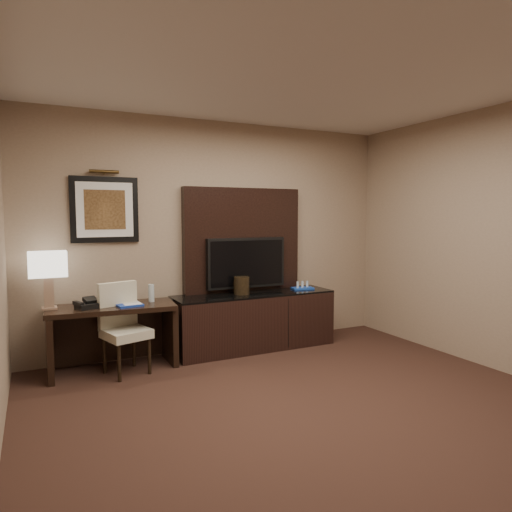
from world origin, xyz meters
TOP-DOWN VIEW (x-y plane):
  - floor at (0.00, 0.00)m, footprint 4.50×5.00m
  - ceiling at (0.00, 0.00)m, footprint 4.50×5.00m
  - wall_back at (0.00, 2.50)m, footprint 4.50×0.01m
  - desk at (-1.30, 2.15)m, footprint 1.29×0.64m
  - credenza at (0.34, 2.20)m, footprint 1.94×0.54m
  - tv_wall_panel at (0.30, 2.44)m, footprint 1.50×0.12m
  - tv at (0.30, 2.34)m, footprint 1.00×0.08m
  - artwork at (-1.30, 2.48)m, footprint 0.70×0.04m
  - picture_light at (-1.30, 2.44)m, footprint 0.04×0.04m
  - desk_chair at (-1.20, 1.96)m, footprint 0.52×0.56m
  - table_lamp at (-1.88, 2.24)m, footprint 0.36×0.24m
  - desk_phone at (-1.54, 2.11)m, footprint 0.25×0.23m
  - blue_folder at (-1.15, 2.11)m, footprint 0.28×0.35m
  - book at (-1.21, 2.09)m, footprint 0.18×0.03m
  - water_bottle at (-0.89, 2.18)m, footprint 0.07×0.07m
  - ice_bucket at (0.18, 2.20)m, footprint 0.23×0.23m
  - minibar_tray at (1.02, 2.20)m, footprint 0.29×0.21m

SIDE VIEW (x-z plane):
  - floor at x=0.00m, z-range -0.01..0.00m
  - credenza at x=0.34m, z-range 0.00..0.67m
  - desk at x=-1.30m, z-range 0.00..0.67m
  - desk_chair at x=-1.20m, z-range 0.00..0.84m
  - blue_folder at x=-1.15m, z-range 0.67..0.69m
  - minibar_tray at x=1.02m, z-range 0.67..0.76m
  - desk_phone at x=-1.54m, z-range 0.67..0.77m
  - water_bottle at x=-0.89m, z-range 0.67..0.86m
  - ice_bucket at x=0.18m, z-range 0.67..0.87m
  - book at x=-1.21m, z-range 0.67..0.91m
  - table_lamp at x=-1.88m, z-range 0.67..1.21m
  - tv at x=0.30m, z-range 0.72..1.32m
  - tv_wall_panel at x=0.30m, z-range 0.62..1.92m
  - wall_back at x=0.00m, z-range 0.00..2.70m
  - artwork at x=-1.30m, z-range 1.30..2.00m
  - picture_light at x=-1.30m, z-range 1.90..2.20m
  - ceiling at x=0.00m, z-range 2.70..2.71m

